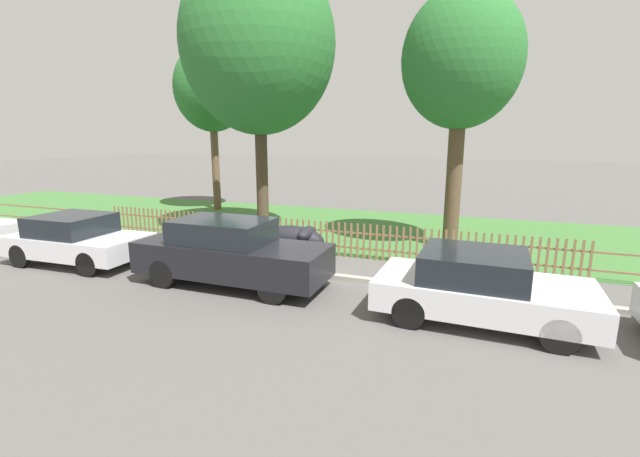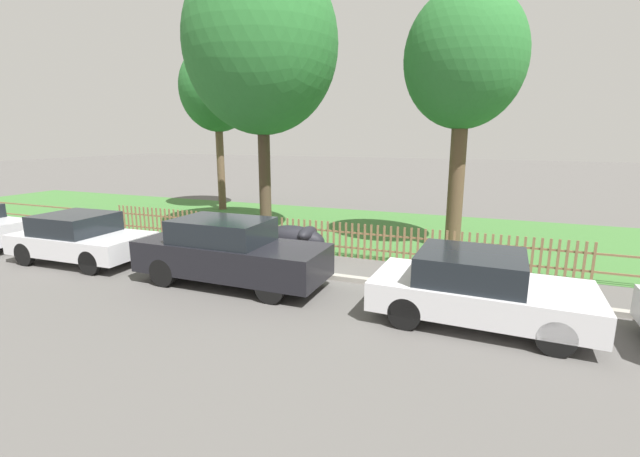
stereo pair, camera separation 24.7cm
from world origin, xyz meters
name	(u,v)px [view 2 (the right image)]	position (x,y,z in m)	size (l,w,h in m)	color
ground_plane	(275,273)	(0.00, 0.00, 0.00)	(120.00, 120.00, 0.00)	#565451
kerb_stone	(277,269)	(0.00, 0.10, 0.06)	(42.92, 0.20, 0.12)	#9E998E
grass_strip	(348,227)	(0.00, 6.04, 0.01)	(42.92, 7.91, 0.01)	#3D7033
park_fence	(307,236)	(0.00, 2.10, 0.51)	(42.92, 0.05, 1.02)	olive
parked_car_black_saloon	(81,238)	(-5.52, -1.08, 0.68)	(3.82, 1.96, 1.34)	silver
parked_car_navy_estate	(229,252)	(-0.60, -1.13, 0.79)	(4.57, 1.65, 1.56)	black
parked_car_red_compact	(477,288)	(4.91, -1.22, 0.68)	(3.98, 2.00, 1.34)	silver
covered_motorcycle	(294,240)	(0.03, 1.13, 0.62)	(1.96, 0.95, 1.03)	black
tree_nearest_kerb	(217,89)	(-6.95, 7.81, 5.55)	(3.38, 3.38, 7.54)	brown
tree_behind_motorcycle	(261,45)	(-2.27, 3.66, 6.34)	(5.01, 5.01, 9.24)	#473828
tree_mid_park	(464,61)	(4.01, 4.18, 5.54)	(3.43, 3.43, 7.59)	brown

